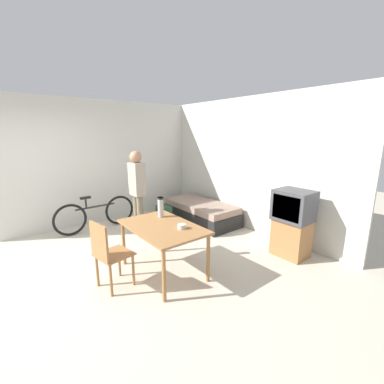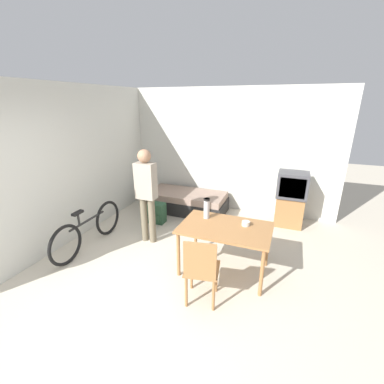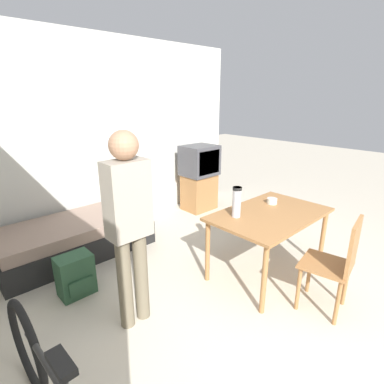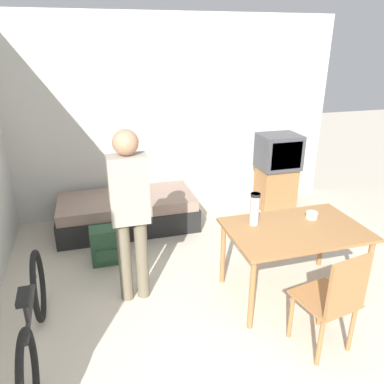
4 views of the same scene
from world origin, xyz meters
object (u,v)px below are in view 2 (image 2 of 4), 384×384
object	(u,v)px
wooden_chair	(201,269)
mate_bowl	(246,223)
dining_table	(225,232)
person_standing	(146,190)
bicycle	(89,229)
backpack	(157,213)
thermos_flask	(207,208)
tv	(291,198)
daybed	(186,202)

from	to	relation	value
wooden_chair	mate_bowl	xyz separation A→B (m)	(0.35, 0.92, 0.24)
dining_table	person_standing	xyz separation A→B (m)	(-1.48, 0.36, 0.33)
bicycle	mate_bowl	size ratio (longest dim) A/B	14.57
backpack	person_standing	bearing A→B (deg)	-72.53
person_standing	wooden_chair	bearing A→B (deg)	-39.02
backpack	thermos_flask	bearing A→B (deg)	-33.12
dining_table	tv	bearing A→B (deg)	66.41
wooden_chair	bicycle	world-z (taller)	wooden_chair
mate_bowl	backpack	size ratio (longest dim) A/B	0.27
dining_table	person_standing	size ratio (longest dim) A/B	0.76
wooden_chair	thermos_flask	size ratio (longest dim) A/B	2.93
daybed	tv	size ratio (longest dim) A/B	1.62
daybed	tv	world-z (taller)	tv
daybed	mate_bowl	distance (m)	2.43
dining_table	bicycle	bearing A→B (deg)	-175.07
daybed	bicycle	distance (m)	2.28
dining_table	daybed	bearing A→B (deg)	126.30
wooden_chair	dining_table	bearing A→B (deg)	83.04
bicycle	mate_bowl	bearing A→B (deg)	7.66
bicycle	mate_bowl	world-z (taller)	mate_bowl
dining_table	person_standing	bearing A→B (deg)	166.51
mate_bowl	backpack	bearing A→B (deg)	154.83
mate_bowl	daybed	bearing A→B (deg)	133.49
daybed	backpack	xyz separation A→B (m)	(-0.34, -0.79, -0.01)
daybed	person_standing	size ratio (longest dim) A/B	1.08
daybed	mate_bowl	size ratio (longest dim) A/B	15.67
wooden_chair	backpack	world-z (taller)	wooden_chair
tv	bicycle	size ratio (longest dim) A/B	0.66
bicycle	backpack	size ratio (longest dim) A/B	3.96
dining_table	bicycle	xyz separation A→B (m)	(-2.33, -0.20, -0.31)
dining_table	thermos_flask	xyz separation A→B (m)	(-0.34, 0.18, 0.25)
tv	mate_bowl	xyz separation A→B (m)	(-0.59, -1.79, 0.17)
bicycle	thermos_flask	xyz separation A→B (m)	(1.98, 0.38, 0.56)
mate_bowl	thermos_flask	bearing A→B (deg)	176.69
dining_table	wooden_chair	xyz separation A→B (m)	(-0.09, -0.77, -0.12)
bicycle	tv	bearing A→B (deg)	33.97
tv	bicycle	distance (m)	3.83
backpack	mate_bowl	bearing A→B (deg)	-25.17
daybed	mate_bowl	bearing A→B (deg)	-46.51
bicycle	daybed	bearing A→B (deg)	65.23
bicycle	thermos_flask	bearing A→B (deg)	10.93
daybed	wooden_chair	size ratio (longest dim) A/B	1.95
bicycle	dining_table	bearing A→B (deg)	4.93
bicycle	person_standing	size ratio (longest dim) A/B	1.00
person_standing	bicycle	bearing A→B (deg)	-146.56
dining_table	backpack	xyz separation A→B (m)	(-1.71, 1.07, -0.43)
person_standing	thermos_flask	bearing A→B (deg)	-8.67
tv	dining_table	xyz separation A→B (m)	(-0.84, -1.94, 0.05)
wooden_chair	mate_bowl	size ratio (longest dim) A/B	8.03
thermos_flask	mate_bowl	size ratio (longest dim) A/B	2.75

